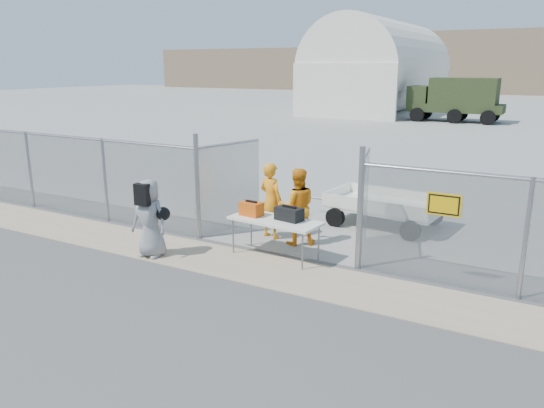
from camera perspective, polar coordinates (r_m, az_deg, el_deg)
The scene contains 13 objects.
ground at distance 10.22m, azimuth -5.54°, elevation -8.47°, with size 160.00×160.00×0.00m, color #403F3F.
tarmac_inside at distance 50.14m, azimuth 23.21°, elevation 8.91°, with size 160.00×80.00×0.01m, color gray.
dirt_strip at distance 10.98m, azimuth -2.56°, elevation -6.68°, with size 44.00×1.60×0.01m, color tan.
chain_link_fence at distance 11.47m, azimuth 0.00°, elevation 0.00°, with size 40.00×0.20×2.20m, color gray, non-canonical shape.
quonset_hangar at distance 50.11m, azimuth 11.66°, elevation 14.35°, with size 9.00×18.00×8.00m, color white, non-canonical shape.
folding_table at distance 11.37m, azimuth 0.34°, elevation -3.70°, with size 1.98×0.83×0.84m, color white, non-canonical shape.
orange_bag at distance 11.51m, azimuth -2.23°, elevation -0.53°, with size 0.47×0.31×0.29m, color #EB5910.
black_duffel at distance 11.15m, azimuth 1.85°, elevation -1.07°, with size 0.57×0.33×0.27m, color black.
security_worker_left at distance 12.51m, azimuth -0.11°, elevation 0.35°, with size 0.67×0.44×1.82m, color orange.
security_worker_right at distance 12.07m, azimuth 2.72°, elevation -0.29°, with size 0.87×0.67×1.78m, color orange.
visitor at distance 11.58m, azimuth -13.02°, elevation -1.51°, with size 0.83×0.54×1.70m, color gray.
utility_trailer at distance 13.88m, azimuth 12.04°, elevation -0.52°, with size 3.66×1.89×0.89m, color white, non-canonical shape.
military_truck at distance 41.65m, azimuth 19.19°, elevation 10.52°, with size 6.64×2.45×3.16m, color #2B371A, non-canonical shape.
Camera 1 is at (5.41, -7.68, 4.00)m, focal length 35.00 mm.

